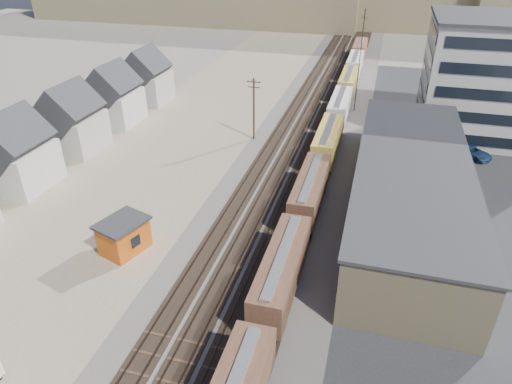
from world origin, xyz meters
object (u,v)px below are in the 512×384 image
(utility_pole_north, at_px, (254,108))
(maintenance_shed, at_px, (124,236))
(freight_train, at_px, (334,122))
(parked_car_blue, at_px, (472,152))

(utility_pole_north, height_order, maintenance_shed, utility_pole_north)
(freight_train, relative_size, parked_car_blue, 20.46)
(utility_pole_north, xyz_separation_m, parked_car_blue, (33.15, 2.17, -4.49))
(maintenance_shed, distance_m, parked_car_blue, 51.32)
(freight_train, height_order, parked_car_blue, freight_train)
(freight_train, height_order, utility_pole_north, utility_pole_north)
(freight_train, xyz_separation_m, maintenance_shed, (-17.31, -35.89, -0.93))
(freight_train, relative_size, maintenance_shed, 20.21)
(utility_pole_north, distance_m, maintenance_shed, 32.70)
(utility_pole_north, relative_size, maintenance_shed, 1.69)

